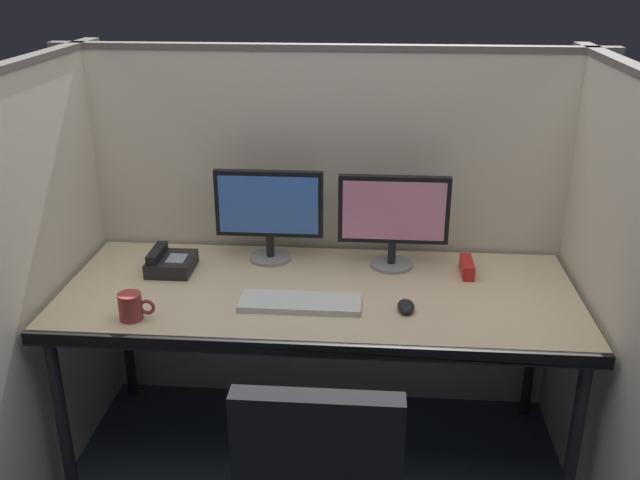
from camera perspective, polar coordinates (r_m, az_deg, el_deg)
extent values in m
cube|color=beige|center=(3.00, 0.59, 0.26)|extent=(2.20, 0.05, 1.55)
cube|color=#605B56|center=(2.80, 0.65, 15.37)|extent=(2.21, 0.06, 0.02)
cube|color=beige|center=(2.76, -21.35, -3.35)|extent=(0.05, 1.40, 1.55)
cube|color=#605B56|center=(2.55, -23.84, 12.88)|extent=(0.06, 1.41, 0.02)
cube|color=beige|center=(2.62, 22.02, -4.80)|extent=(0.05, 1.40, 1.55)
cube|color=beige|center=(2.62, -0.09, -4.47)|extent=(1.90, 0.80, 0.04)
cube|color=black|center=(2.28, -0.87, -8.87)|extent=(1.90, 0.02, 0.05)
cylinder|color=black|center=(2.74, -20.17, -13.69)|extent=(0.04, 0.04, 0.70)
cylinder|color=black|center=(2.62, 19.88, -15.54)|extent=(0.04, 0.04, 0.70)
cylinder|color=black|center=(3.27, -15.46, -6.92)|extent=(0.04, 0.04, 0.70)
cylinder|color=black|center=(3.16, 16.89, -8.09)|extent=(0.04, 0.04, 0.70)
cylinder|color=gray|center=(2.87, -4.04, -1.42)|extent=(0.17, 0.17, 0.01)
cylinder|color=black|center=(2.85, -4.06, -0.46)|extent=(0.03, 0.03, 0.09)
cube|color=black|center=(2.79, -4.16, 2.96)|extent=(0.43, 0.03, 0.27)
cube|color=#3F72D8|center=(2.77, -4.22, 2.84)|extent=(0.39, 0.01, 0.23)
cylinder|color=gray|center=(2.82, 5.81, -1.98)|extent=(0.17, 0.17, 0.01)
cylinder|color=black|center=(2.80, 5.86, -1.00)|extent=(0.03, 0.03, 0.09)
cube|color=black|center=(2.73, 6.00, 2.47)|extent=(0.43, 0.03, 0.27)
cube|color=pink|center=(2.71, 6.01, 2.35)|extent=(0.39, 0.01, 0.23)
cube|color=silver|center=(2.49, -1.61, -5.10)|extent=(0.43, 0.15, 0.02)
ellipsoid|color=black|center=(2.47, 6.99, -5.36)|extent=(0.06, 0.10, 0.03)
cylinder|color=#59595B|center=(2.48, 6.98, -4.91)|extent=(0.01, 0.01, 0.01)
cube|color=black|center=(2.81, -11.95, -1.92)|extent=(0.17, 0.19, 0.06)
cube|color=black|center=(2.81, -13.10, -1.04)|extent=(0.04, 0.17, 0.03)
cube|color=gray|center=(2.79, -11.56, -1.48)|extent=(0.07, 0.09, 0.00)
cylinder|color=#993333|center=(2.47, -15.13, -5.23)|extent=(0.08, 0.08, 0.09)
torus|color=#993333|center=(2.45, -13.85, -5.31)|extent=(0.06, 0.01, 0.06)
cube|color=red|center=(2.79, 11.84, -2.17)|extent=(0.04, 0.15, 0.06)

